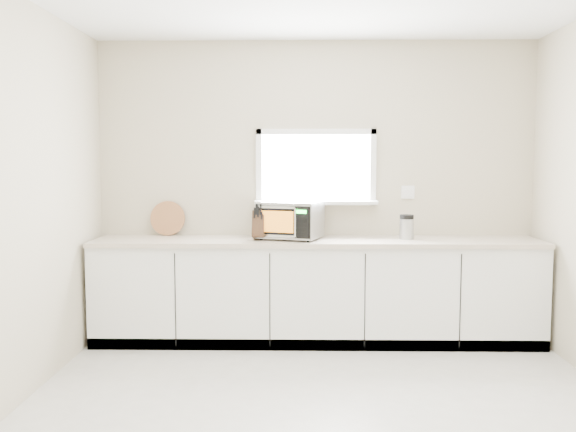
{
  "coord_description": "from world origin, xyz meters",
  "views": [
    {
      "loc": [
        -0.16,
        -3.64,
        1.61
      ],
      "look_at": [
        -0.25,
        1.55,
        1.14
      ],
      "focal_mm": 38.0,
      "sensor_mm": 36.0,
      "label": 1
    }
  ],
  "objects": [
    {
      "name": "coffee_grinder",
      "position": [
        0.79,
        1.72,
        1.03
      ],
      "size": [
        0.15,
        0.15,
        0.22
      ],
      "rotation": [
        0.0,
        0.0,
        0.23
      ],
      "color": "#A9ABB1",
      "rests_on": "countertop"
    },
    {
      "name": "back_wall",
      "position": [
        0.0,
        2.0,
        1.36
      ],
      "size": [
        4.0,
        0.17,
        2.7
      ],
      "color": "#BDB196",
      "rests_on": "ground"
    },
    {
      "name": "ground",
      "position": [
        0.0,
        0.0,
        0.0
      ],
      "size": [
        4.0,
        4.0,
        0.0
      ],
      "primitive_type": "plane",
      "color": "beige",
      "rests_on": "ground"
    },
    {
      "name": "cabinets",
      "position": [
        0.0,
        1.7,
        0.44
      ],
      "size": [
        3.92,
        0.6,
        0.88
      ],
      "primitive_type": "cube",
      "color": "white",
      "rests_on": "ground"
    },
    {
      "name": "knife_block",
      "position": [
        -0.5,
        1.63,
        1.06
      ],
      "size": [
        0.12,
        0.23,
        0.32
      ],
      "rotation": [
        0.0,
        0.0,
        -0.07
      ],
      "color": "#452F18",
      "rests_on": "countertop"
    },
    {
      "name": "countertop",
      "position": [
        0.0,
        1.69,
        0.9
      ],
      "size": [
        3.92,
        0.64,
        0.04
      ],
      "primitive_type": "cube",
      "color": "beige",
      "rests_on": "cabinets"
    },
    {
      "name": "microwave",
      "position": [
        -0.23,
        1.7,
        1.09
      ],
      "size": [
        0.61,
        0.55,
        0.33
      ],
      "rotation": [
        0.0,
        0.0,
        -0.33
      ],
      "color": "black",
      "rests_on": "countertop"
    },
    {
      "name": "cutting_board",
      "position": [
        -1.37,
        1.94,
        1.08
      ],
      "size": [
        0.32,
        0.08,
        0.32
      ],
      "primitive_type": "cylinder",
      "rotation": [
        1.4,
        0.0,
        0.0
      ],
      "color": "#A4603F",
      "rests_on": "countertop"
    }
  ]
}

